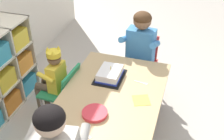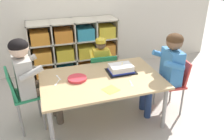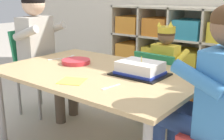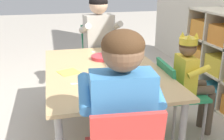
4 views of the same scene
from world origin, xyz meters
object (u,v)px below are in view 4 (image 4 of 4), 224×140
(activity_table, at_px, (104,75))
(adult_helper_seated, at_px, (101,35))
(classroom_chair_blue, at_px, (177,91))
(birthday_cake_on_tray, at_px, (124,75))
(paper_plate_stack, at_px, (103,57))
(fork_by_napkin, at_px, (112,52))
(fork_at_table_front_edge, at_px, (79,84))
(child_with_crown, at_px, (191,73))
(guest_at_table_side, at_px, (120,106))
(fork_scattered_mid_table, at_px, (98,52))
(classroom_chair_adult_side, at_px, (98,52))

(activity_table, relative_size, adult_helper_seated, 1.27)
(classroom_chair_blue, height_order, birthday_cake_on_tray, birthday_cake_on_tray)
(birthday_cake_on_tray, relative_size, paper_plate_stack, 1.59)
(birthday_cake_on_tray, bearing_deg, fork_by_napkin, 173.32)
(fork_at_table_front_edge, bearing_deg, child_with_crown, 15.26)
(birthday_cake_on_tray, bearing_deg, guest_at_table_side, -18.01)
(child_with_crown, bearing_deg, activity_table, 78.84)
(classroom_chair_blue, height_order, fork_scattered_mid_table, classroom_chair_blue)
(classroom_chair_adult_side, relative_size, paper_plate_stack, 3.56)
(child_with_crown, bearing_deg, fork_by_napkin, 40.83)
(activity_table, relative_size, fork_by_napkin, 10.24)
(activity_table, relative_size, classroom_chair_blue, 2.18)
(fork_at_table_front_edge, bearing_deg, fork_scattered_mid_table, 79.53)
(classroom_chair_adult_side, relative_size, fork_at_table_front_edge, 5.58)
(guest_at_table_side, bearing_deg, adult_helper_seated, -92.42)
(paper_plate_stack, bearing_deg, birthday_cake_on_tray, 4.37)
(birthday_cake_on_tray, height_order, fork_at_table_front_edge, birthday_cake_on_tray)
(activity_table, relative_size, paper_plate_stack, 6.40)
(adult_helper_seated, xyz_separation_m, fork_by_napkin, (0.29, 0.05, -0.11))
(fork_by_napkin, height_order, fork_at_table_front_edge, same)
(activity_table, xyz_separation_m, birthday_cake_on_tray, (0.26, 0.09, 0.09))
(birthday_cake_on_tray, xyz_separation_m, fork_scattered_mid_table, (-0.75, -0.05, -0.04))
(paper_plate_stack, xyz_separation_m, fork_by_napkin, (-0.19, 0.13, -0.01))
(guest_at_table_side, bearing_deg, child_with_crown, -135.14)
(guest_at_table_side, height_order, fork_by_napkin, guest_at_table_side)
(classroom_chair_blue, xyz_separation_m, classroom_chair_adult_side, (-1.03, -0.44, 0.08))
(paper_plate_stack, bearing_deg, fork_by_napkin, 147.08)
(fork_scattered_mid_table, relative_size, fork_by_napkin, 1.00)
(guest_at_table_side, bearing_deg, paper_plate_stack, -91.75)
(guest_at_table_side, bearing_deg, classroom_chair_adult_side, -91.24)
(classroom_chair_blue, xyz_separation_m, fork_scattered_mid_table, (-0.65, -0.51, 0.17))
(fork_by_napkin, bearing_deg, guest_at_table_side, 64.54)
(classroom_chair_adult_side, height_order, paper_plate_stack, classroom_chair_adult_side)
(classroom_chair_adult_side, bearing_deg, guest_at_table_side, -105.87)
(activity_table, bearing_deg, fork_by_napkin, 158.99)
(activity_table, distance_m, paper_plate_stack, 0.28)
(guest_at_table_side, height_order, birthday_cake_on_tray, guest_at_table_side)
(classroom_chair_blue, xyz_separation_m, birthday_cake_on_tray, (0.10, -0.46, 0.21))
(classroom_chair_adult_side, xyz_separation_m, fork_scattered_mid_table, (0.37, -0.06, 0.10))
(classroom_chair_blue, xyz_separation_m, child_with_crown, (0.01, 0.11, 0.14))
(adult_helper_seated, xyz_separation_m, fork_at_table_front_edge, (1.02, -0.35, -0.11))
(activity_table, distance_m, classroom_chair_adult_side, 0.87)
(activity_table, height_order, fork_scattered_mid_table, fork_scattered_mid_table)
(birthday_cake_on_tray, distance_m, paper_plate_stack, 0.53)
(adult_helper_seated, distance_m, birthday_cake_on_tray, 1.02)
(classroom_chair_blue, relative_size, paper_plate_stack, 2.93)
(activity_table, distance_m, fork_at_table_front_edge, 0.35)
(birthday_cake_on_tray, distance_m, fork_scattered_mid_table, 0.75)
(fork_scattered_mid_table, bearing_deg, child_with_crown, -19.17)
(classroom_chair_adult_side, bearing_deg, fork_scattered_mid_table, -108.93)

